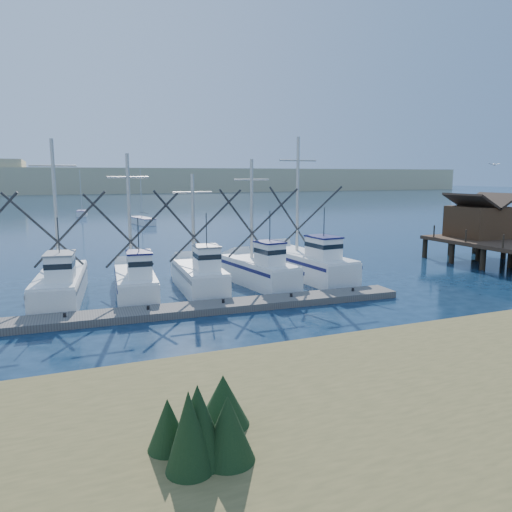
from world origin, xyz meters
The scene contains 8 objects.
ground centered at (0.00, 0.00, 0.00)m, with size 500.00×500.00×0.00m, color #0B1E32.
shore_bank centered at (-8.00, -10.00, 0.80)m, with size 40.00×10.00×1.60m, color #4C422D.
floating_dock centered at (-7.40, 5.59, 0.19)m, with size 28.75×1.92×0.38m, color #5E5954.
dune_ridge centered at (0.00, 210.00, 5.00)m, with size 360.00×60.00×10.00m, color tan.
trawler_fleet centered at (-7.04, 10.51, 0.98)m, with size 27.72×9.19×9.87m.
sailboat_near centered at (0.87, 54.98, 0.49)m, with size 2.93×6.77×8.10m.
sailboat_far centered at (-6.41, 74.03, 0.51)m, with size 2.20×4.91×8.10m.
flying_gull centered at (16.69, 6.47, 7.91)m, with size 1.01×0.18×0.18m.
Camera 1 is at (-11.77, -19.38, 7.18)m, focal length 35.00 mm.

